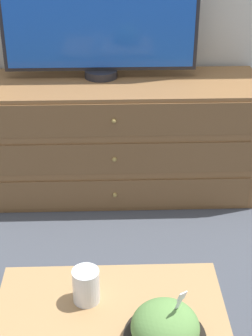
{
  "coord_description": "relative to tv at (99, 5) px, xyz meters",
  "views": [
    {
      "loc": [
        0.07,
        -2.83,
        1.55
      ],
      "look_at": [
        0.11,
        -1.35,
        0.73
      ],
      "focal_mm": 55.0,
      "sensor_mm": 36.0,
      "label": 1
    }
  ],
  "objects": [
    {
      "name": "drink_cup",
      "position": [
        -0.04,
        -1.42,
        -0.57
      ],
      "size": [
        0.09,
        0.09,
        0.11
      ],
      "color": "white",
      "rests_on": "coffee_table"
    },
    {
      "name": "tv",
      "position": [
        0.0,
        0.0,
        0.0
      ],
      "size": [
        1.01,
        0.17,
        0.74
      ],
      "color": "#232328",
      "rests_on": "dresser"
    },
    {
      "name": "ground_plane",
      "position": [
        -0.02,
        0.19,
        -1.02
      ],
      "size": [
        12.0,
        12.0,
        0.0
      ],
      "primitive_type": "plane",
      "color": "#474C56"
    },
    {
      "name": "dresser",
      "position": [
        0.06,
        -0.09,
        -0.7
      ],
      "size": [
        1.56,
        0.51,
        0.64
      ],
      "color": "olive",
      "rests_on": "ground_plane"
    },
    {
      "name": "takeout_bowl",
      "position": [
        0.19,
        -1.61,
        -0.57
      ],
      "size": [
        0.24,
        0.24,
        0.2
      ],
      "color": "black",
      "rests_on": "coffee_table"
    }
  ]
}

